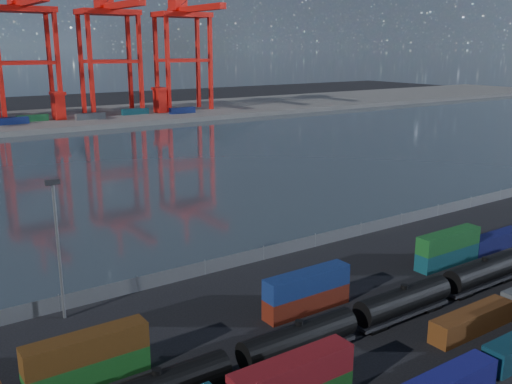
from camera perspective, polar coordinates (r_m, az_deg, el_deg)
ground at (r=66.65m, az=15.27°, el=-13.71°), size 700.00×700.00×0.00m
harbor_water at (r=152.35m, az=-16.27°, el=2.10°), size 700.00×700.00×0.00m
far_quay at (r=252.92m, az=-24.02°, el=6.34°), size 700.00×70.00×2.00m
container_row_mid at (r=60.08m, az=14.07°, el=-14.87°), size 140.67×2.43×5.17m
container_row_north at (r=66.82m, az=2.20°, el=-11.15°), size 140.76×2.36×5.03m
tanker_string at (r=55.46m, az=-2.24°, el=-16.76°), size 122.37×2.98×4.26m
waterfront_fence at (r=85.03m, az=0.77°, el=-6.16°), size 160.12×0.12×2.20m
yard_light_mast at (r=68.39m, az=-19.19°, el=-4.80°), size 1.60×0.40×16.60m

